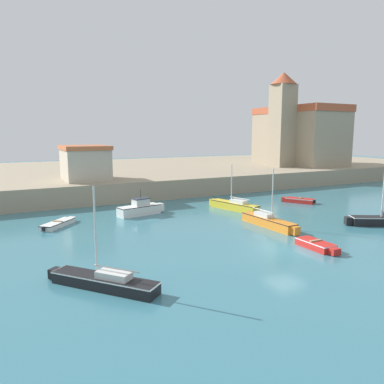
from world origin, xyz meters
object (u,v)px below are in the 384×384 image
object	(u,v)px
dinghy_red_4	(317,245)
motorboat_white_0	(140,209)
dinghy_white_6	(58,223)
sailboat_black_5	(104,281)
sailboat_orange_1	(269,221)
harbor_shed_mid_row	(85,163)
church	(297,134)
dinghy_red_2	(299,200)
sailboat_yellow_7	(234,205)

from	to	relation	value
dinghy_red_4	motorboat_white_0	bearing A→B (deg)	114.13
dinghy_red_4	dinghy_white_6	bearing A→B (deg)	135.10
motorboat_white_0	sailboat_black_5	xyz separation A→B (m)	(-7.78, -16.15, -0.22)
sailboat_orange_1	dinghy_white_6	size ratio (longest dim) A/B	1.78
dinghy_red_4	sailboat_black_5	xyz separation A→B (m)	(-15.07, 0.13, 0.13)
dinghy_white_6	harbor_shed_mid_row	distance (m)	14.71
church	harbor_shed_mid_row	world-z (taller)	church
motorboat_white_0	dinghy_white_6	world-z (taller)	motorboat_white_0
dinghy_red_2	motorboat_white_0	bearing A→B (deg)	173.09
sailboat_yellow_7	harbor_shed_mid_row	bearing A→B (deg)	130.92
dinghy_red_4	sailboat_black_5	distance (m)	15.07
sailboat_black_5	church	size ratio (longest dim) A/B	0.34
motorboat_white_0	sailboat_orange_1	size ratio (longest dim) A/B	0.77
motorboat_white_0	dinghy_white_6	distance (m)	8.04
sailboat_orange_1	church	xyz separation A→B (m)	(28.26, 27.35, 7.50)
motorboat_white_0	dinghy_red_4	xyz separation A→B (m)	(7.29, -16.28, -0.35)
dinghy_red_4	harbor_shed_mid_row	size ratio (longest dim) A/B	0.52
sailboat_orange_1	harbor_shed_mid_row	world-z (taller)	harbor_shed_mid_row
dinghy_red_4	sailboat_yellow_7	distance (m)	14.18
dinghy_white_6	motorboat_white_0	bearing A→B (deg)	7.78
sailboat_orange_1	sailboat_black_5	size ratio (longest dim) A/B	1.15
sailboat_black_5	sailboat_yellow_7	distance (m)	22.24
dinghy_red_2	dinghy_white_6	size ratio (longest dim) A/B	0.99
motorboat_white_0	dinghy_white_6	bearing A→B (deg)	-172.22
dinghy_red_4	harbor_shed_mid_row	distance (m)	30.32
dinghy_red_4	sailboat_yellow_7	bearing A→B (deg)	80.55
sailboat_yellow_7	dinghy_red_2	bearing A→B (deg)	0.14
church	sailboat_orange_1	bearing A→B (deg)	-135.93
dinghy_red_2	sailboat_yellow_7	size ratio (longest dim) A/B	0.57
sailboat_orange_1	dinghy_white_6	world-z (taller)	sailboat_orange_1
dinghy_red_4	church	size ratio (longest dim) A/B	0.20
dinghy_red_2	church	bearing A→B (deg)	48.28
motorboat_white_0	dinghy_red_2	bearing A→B (deg)	-6.91
sailboat_yellow_7	motorboat_white_0	bearing A→B (deg)	166.56
sailboat_black_5	church	bearing A→B (deg)	37.31
dinghy_red_4	church	bearing A→B (deg)	49.22
sailboat_yellow_7	church	world-z (taller)	church
dinghy_red_4	dinghy_white_6	world-z (taller)	dinghy_red_4
dinghy_red_2	harbor_shed_mid_row	distance (m)	26.21
dinghy_white_6	church	xyz separation A→B (m)	(44.48, 18.70, 7.74)
sailboat_yellow_7	church	bearing A→B (deg)	36.50
dinghy_red_4	sailboat_black_5	size ratio (longest dim) A/B	0.60
sailboat_orange_1	sailboat_black_5	bearing A→B (deg)	-158.24
motorboat_white_0	dinghy_red_4	bearing A→B (deg)	-65.87
dinghy_red_4	dinghy_white_6	xyz separation A→B (m)	(-15.25, 15.20, -0.05)
church	harbor_shed_mid_row	xyz separation A→B (m)	(-39.30, -5.60, -3.48)
motorboat_white_0	harbor_shed_mid_row	bearing A→B (deg)	103.04
dinghy_white_6	harbor_shed_mid_row	xyz separation A→B (m)	(5.18, 13.09, 4.26)
sailboat_orange_1	sailboat_black_5	world-z (taller)	sailboat_black_5
motorboat_white_0	dinghy_red_2	distance (m)	18.93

